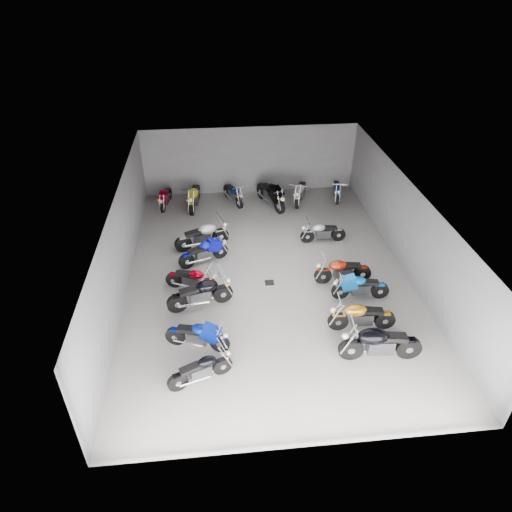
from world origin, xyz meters
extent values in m
plane|color=gray|center=(0.00, 0.00, 0.00)|extent=(14.00, 14.00, 0.00)
cube|color=slate|center=(0.00, 7.00, 1.60)|extent=(10.00, 0.10, 3.20)
cube|color=slate|center=(-5.00, 0.00, 1.60)|extent=(0.10, 14.00, 3.20)
cube|color=slate|center=(5.00, 0.00, 1.60)|extent=(0.10, 14.00, 3.20)
cube|color=black|center=(0.00, 0.00, 3.22)|extent=(10.00, 14.00, 0.04)
cube|color=black|center=(0.00, -0.50, 0.01)|extent=(0.32, 0.32, 0.01)
cylinder|color=black|center=(-1.82, -4.50, 0.28)|extent=(0.57, 0.31, 0.57)
cylinder|color=black|center=(-3.03, -4.96, 0.28)|extent=(0.58, 0.33, 0.57)
cube|color=#2D2D30|center=(-2.42, -4.73, 0.37)|extent=(0.64, 0.45, 0.36)
ellipsoid|color=black|center=(-2.24, -4.66, 0.66)|extent=(0.69, 0.55, 0.32)
cube|color=black|center=(-2.69, -4.83, 0.62)|extent=(0.60, 0.43, 0.16)
cylinder|color=black|center=(-1.86, -3.65, 0.30)|extent=(0.61, 0.31, 0.61)
cylinder|color=black|center=(-3.17, -3.22, 0.30)|extent=(0.62, 0.33, 0.61)
cube|color=#2D2D30|center=(-2.51, -3.43, 0.40)|extent=(0.67, 0.46, 0.38)
ellipsoid|color=navy|center=(-2.32, -3.50, 0.70)|extent=(0.73, 0.56, 0.34)
cube|color=black|center=(-2.80, -3.34, 0.66)|extent=(0.63, 0.43, 0.17)
cylinder|color=black|center=(-1.68, -1.37, 0.34)|extent=(0.69, 0.29, 0.68)
cylinder|color=black|center=(-3.17, -1.73, 0.34)|extent=(0.70, 0.31, 0.68)
cube|color=#2D2D30|center=(-2.43, -1.55, 0.44)|extent=(0.74, 0.47, 0.42)
ellipsoid|color=black|center=(-2.20, -1.50, 0.78)|extent=(0.80, 0.58, 0.38)
cube|color=black|center=(-2.76, -1.63, 0.74)|extent=(0.70, 0.44, 0.19)
cylinder|color=black|center=(-2.11, -0.83, 0.29)|extent=(0.58, 0.31, 0.58)
cylinder|color=black|center=(-3.34, -0.38, 0.29)|extent=(0.59, 0.33, 0.58)
cube|color=#2D2D30|center=(-2.73, -0.60, 0.38)|extent=(0.65, 0.46, 0.36)
ellipsoid|color=maroon|center=(-2.54, -0.67, 0.67)|extent=(0.70, 0.55, 0.33)
cube|color=black|center=(-3.00, -0.50, 0.63)|extent=(0.60, 0.43, 0.16)
cylinder|color=black|center=(-1.67, 1.27, 0.30)|extent=(0.61, 0.36, 0.61)
cylinder|color=black|center=(-2.93, 0.72, 0.30)|extent=(0.61, 0.37, 0.61)
cube|color=#2D2D30|center=(-2.30, 1.00, 0.40)|extent=(0.68, 0.51, 0.38)
ellipsoid|color=#090DA7|center=(-2.11, 1.08, 0.70)|extent=(0.74, 0.61, 0.34)
cube|color=black|center=(-2.58, 0.88, 0.66)|extent=(0.64, 0.47, 0.17)
cylinder|color=black|center=(-1.62, 2.31, 0.34)|extent=(0.68, 0.33, 0.67)
cylinder|color=black|center=(-3.08, 1.87, 0.34)|extent=(0.69, 0.35, 0.67)
cube|color=#2D2D30|center=(-2.35, 2.09, 0.44)|extent=(0.75, 0.50, 0.42)
ellipsoid|color=#A4A5AB|center=(-2.13, 2.16, 0.78)|extent=(0.81, 0.61, 0.38)
cube|color=black|center=(-2.67, 1.99, 0.74)|extent=(0.70, 0.47, 0.19)
cylinder|color=black|center=(1.85, -4.33, 0.37)|extent=(0.74, 0.20, 0.73)
cylinder|color=black|center=(3.51, -4.45, 0.37)|extent=(0.74, 0.22, 0.73)
cube|color=#2D2D30|center=(2.68, -4.39, 0.48)|extent=(0.77, 0.40, 0.46)
ellipsoid|color=black|center=(2.43, -4.37, 0.85)|extent=(0.81, 0.51, 0.41)
cube|color=black|center=(3.05, -4.41, 0.80)|extent=(0.72, 0.37, 0.21)
cylinder|color=black|center=(1.80, -3.09, 0.32)|extent=(0.65, 0.17, 0.64)
cylinder|color=black|center=(3.25, -3.17, 0.32)|extent=(0.65, 0.19, 0.64)
cube|color=#2D2D30|center=(2.53, -3.13, 0.42)|extent=(0.67, 0.34, 0.40)
ellipsoid|color=#BE7C1A|center=(2.31, -3.12, 0.74)|extent=(0.71, 0.44, 0.36)
cube|color=black|center=(2.85, -3.15, 0.70)|extent=(0.63, 0.32, 0.18)
cylinder|color=black|center=(2.25, -1.60, 0.30)|extent=(0.60, 0.16, 0.60)
cylinder|color=black|center=(3.60, -1.70, 0.30)|extent=(0.60, 0.18, 0.60)
cube|color=#2D2D30|center=(2.92, -1.65, 0.39)|extent=(0.62, 0.32, 0.37)
ellipsoid|color=#0A5BAD|center=(2.72, -1.63, 0.69)|extent=(0.66, 0.42, 0.34)
cube|color=black|center=(3.22, -1.67, 0.65)|extent=(0.58, 0.30, 0.17)
cylinder|color=black|center=(1.87, -0.70, 0.31)|extent=(0.63, 0.13, 0.63)
cylinder|color=black|center=(3.28, -0.70, 0.31)|extent=(0.63, 0.15, 0.63)
cube|color=#2D2D30|center=(2.58, -0.70, 0.41)|extent=(0.64, 0.29, 0.39)
ellipsoid|color=maroon|center=(2.36, -0.70, 0.72)|extent=(0.66, 0.39, 0.35)
cube|color=black|center=(2.89, -0.70, 0.68)|extent=(0.60, 0.27, 0.18)
cylinder|color=black|center=(1.85, 2.04, 0.28)|extent=(0.57, 0.12, 0.56)
cylinder|color=black|center=(3.13, 2.05, 0.28)|extent=(0.57, 0.14, 0.56)
cube|color=#2D2D30|center=(2.49, 2.05, 0.37)|extent=(0.58, 0.27, 0.35)
ellipsoid|color=#A4A4A9|center=(2.30, 2.04, 0.65)|extent=(0.60, 0.36, 0.32)
cube|color=black|center=(2.77, 2.05, 0.62)|extent=(0.54, 0.25, 0.16)
cylinder|color=black|center=(-4.10, 5.22, 0.28)|extent=(0.20, 0.58, 0.57)
cylinder|color=black|center=(-3.90, 6.48, 0.28)|extent=(0.22, 0.58, 0.57)
cube|color=#2D2D30|center=(-4.00, 5.85, 0.37)|extent=(0.35, 0.61, 0.35)
ellipsoid|color=maroon|center=(-4.03, 5.66, 0.65)|extent=(0.44, 0.65, 0.32)
cube|color=black|center=(-3.96, 6.13, 0.62)|extent=(0.33, 0.57, 0.16)
cylinder|color=black|center=(-2.79, 4.83, 0.35)|extent=(0.24, 0.70, 0.69)
cylinder|color=black|center=(-2.57, 6.38, 0.35)|extent=(0.26, 0.71, 0.69)
cube|color=#2D2D30|center=(-2.68, 5.61, 0.45)|extent=(0.42, 0.74, 0.43)
ellipsoid|color=gold|center=(-2.71, 5.37, 0.80)|extent=(0.53, 0.79, 0.39)
cube|color=black|center=(-2.63, 5.95, 0.76)|extent=(0.40, 0.70, 0.20)
cylinder|color=black|center=(-0.66, 5.25, 0.30)|extent=(0.33, 0.59, 0.59)
cylinder|color=black|center=(-1.15, 6.49, 0.30)|extent=(0.35, 0.60, 0.59)
cube|color=#2D2D30|center=(-0.90, 5.87, 0.39)|extent=(0.48, 0.66, 0.37)
ellipsoid|color=navy|center=(-0.83, 5.68, 0.68)|extent=(0.57, 0.72, 0.33)
cube|color=black|center=(-1.01, 6.15, 0.65)|extent=(0.45, 0.62, 0.17)
cylinder|color=black|center=(1.10, 4.60, 0.37)|extent=(0.41, 0.74, 0.74)
cylinder|color=black|center=(0.47, 6.14, 0.37)|extent=(0.43, 0.75, 0.74)
cube|color=#2D2D30|center=(0.79, 5.37, 0.48)|extent=(0.60, 0.82, 0.46)
ellipsoid|color=black|center=(0.88, 5.14, 0.85)|extent=(0.72, 0.90, 0.41)
cube|color=black|center=(0.65, 5.71, 0.80)|extent=(0.56, 0.77, 0.21)
cylinder|color=black|center=(1.96, 4.98, 0.32)|extent=(0.35, 0.65, 0.64)
cylinder|color=black|center=(2.49, 6.34, 0.32)|extent=(0.37, 0.65, 0.64)
cube|color=#2D2D30|center=(2.23, 5.66, 0.42)|extent=(0.52, 0.72, 0.40)
ellipsoid|color=silver|center=(2.15, 5.46, 0.74)|extent=(0.62, 0.78, 0.36)
cube|color=black|center=(2.34, 5.96, 0.70)|extent=(0.48, 0.67, 0.18)
cylinder|color=black|center=(3.88, 5.20, 0.28)|extent=(0.22, 0.58, 0.57)
cylinder|color=black|center=(4.12, 6.47, 0.28)|extent=(0.23, 0.58, 0.57)
cube|color=#2D2D30|center=(4.00, 5.84, 0.37)|extent=(0.37, 0.61, 0.35)
ellipsoid|color=navy|center=(3.96, 5.64, 0.66)|extent=(0.46, 0.66, 0.32)
cube|color=black|center=(4.05, 6.12, 0.62)|extent=(0.34, 0.58, 0.16)
camera|label=1|loc=(-1.79, -13.32, 9.81)|focal=32.00mm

